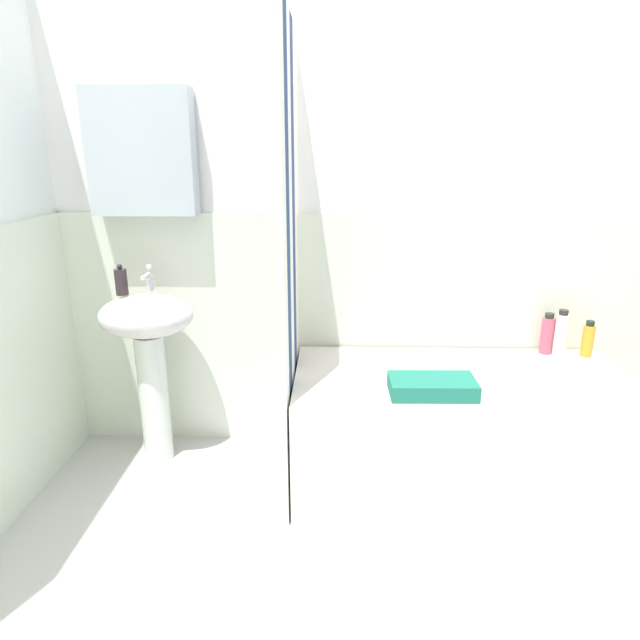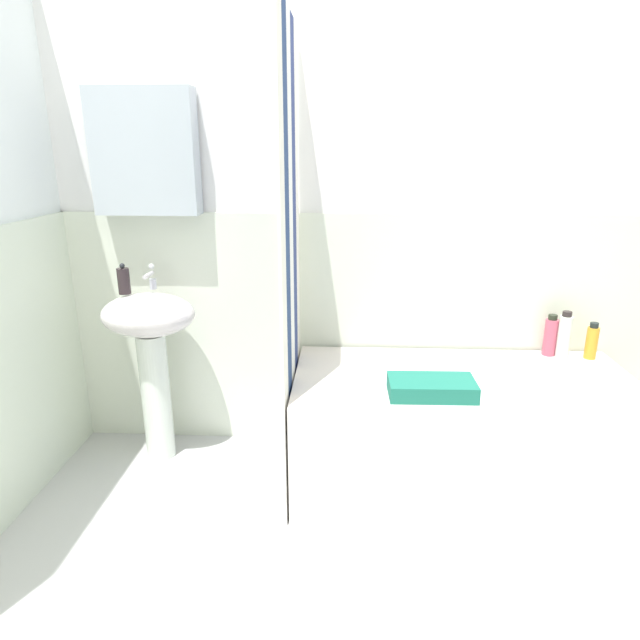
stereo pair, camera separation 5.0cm
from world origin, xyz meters
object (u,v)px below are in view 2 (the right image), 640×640
bathtub (459,431)px  body_wash_bottle (564,336)px  sink (151,340)px  shampoo_bottle (550,336)px  lotion_bottle (592,342)px  soap_dispenser (124,281)px  towel_folded (432,387)px

bathtub → body_wash_bottle: 0.69m
sink → shampoo_bottle: bearing=4.0°
shampoo_bottle → body_wash_bottle: bearing=-26.0°
lotion_bottle → shampoo_bottle: shampoo_bottle is taller
soap_dispenser → towel_folded: soap_dispenser is taller
body_wash_bottle → shampoo_bottle: 0.06m
sink → body_wash_bottle: bearing=3.1°
lotion_bottle → body_wash_bottle: 0.13m
lotion_bottle → towel_folded: bearing=-150.8°
shampoo_bottle → sink: bearing=-176.0°
body_wash_bottle → towel_folded: body_wash_bottle is taller
sink → shampoo_bottle: (1.92, 0.13, 0.01)m
bathtub → lotion_bottle: (0.64, 0.26, 0.35)m
bathtub → towel_folded: 0.40m
soap_dispenser → shampoo_bottle: size_ratio=0.71×
body_wash_bottle → lotion_bottle: bearing=-4.2°
lotion_bottle → towel_folded: (-0.82, -0.46, -0.05)m
sink → body_wash_bottle: sink is taller
bathtub → towel_folded: size_ratio=4.27×
bathtub → sink: bearing=173.6°
lotion_bottle → body_wash_bottle: bearing=175.8°
lotion_bottle → body_wash_bottle: body_wash_bottle is taller
soap_dispenser → bathtub: soap_dispenser is taller
body_wash_bottle → shampoo_bottle: bearing=154.0°
soap_dispenser → body_wash_bottle: 2.09m
bathtub → shampoo_bottle: 0.66m
soap_dispenser → body_wash_bottle: bearing=2.8°
sink → shampoo_bottle: 1.92m
soap_dispenser → lotion_bottle: size_ratio=0.81×
lotion_bottle → towel_folded: lotion_bottle is taller
soap_dispenser → bathtub: (1.56, -0.17, -0.64)m
sink → towel_folded: (1.28, -0.36, -0.05)m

